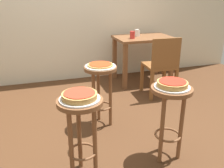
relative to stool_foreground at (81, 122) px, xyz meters
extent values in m
plane|color=#4C2D19|center=(0.37, 0.78, -0.49)|extent=(6.00, 6.00, 0.00)
cylinder|color=brown|center=(0.00, 0.00, 0.17)|extent=(0.35, 0.35, 0.03)
cylinder|color=brown|center=(0.00, 0.11, -0.17)|extent=(0.04, 0.04, 0.64)
cylinder|color=brown|center=(-0.09, -0.05, -0.17)|extent=(0.04, 0.04, 0.64)
cylinder|color=brown|center=(0.09, -0.05, -0.17)|extent=(0.04, 0.04, 0.64)
torus|color=brown|center=(0.00, 0.00, -0.27)|extent=(0.23, 0.23, 0.02)
cylinder|color=silver|center=(0.00, 0.00, 0.19)|extent=(0.30, 0.30, 0.01)
cylinder|color=tan|center=(0.00, 0.00, 0.22)|extent=(0.26, 0.26, 0.04)
cylinder|color=#B23823|center=(0.00, 0.00, 0.24)|extent=(0.23, 0.23, 0.01)
cylinder|color=brown|center=(0.77, 0.01, 0.17)|extent=(0.35, 0.35, 0.03)
cylinder|color=brown|center=(0.77, 0.12, -0.17)|extent=(0.04, 0.04, 0.64)
cylinder|color=brown|center=(0.68, -0.04, -0.17)|extent=(0.04, 0.04, 0.64)
cylinder|color=brown|center=(0.86, -0.04, -0.17)|extent=(0.04, 0.04, 0.64)
torus|color=brown|center=(0.77, 0.01, -0.27)|extent=(0.23, 0.23, 0.02)
cylinder|color=silver|center=(0.77, 0.01, 0.19)|extent=(0.30, 0.30, 0.01)
cylinder|color=tan|center=(0.77, 0.01, 0.22)|extent=(0.25, 0.25, 0.04)
cylinder|color=red|center=(0.77, 0.01, 0.24)|extent=(0.22, 0.22, 0.01)
cylinder|color=brown|center=(0.36, 0.75, 0.17)|extent=(0.35, 0.35, 0.03)
cylinder|color=brown|center=(0.36, 0.86, -0.17)|extent=(0.04, 0.04, 0.64)
cylinder|color=brown|center=(0.27, 0.70, -0.17)|extent=(0.04, 0.04, 0.64)
cylinder|color=brown|center=(0.45, 0.70, -0.17)|extent=(0.04, 0.04, 0.64)
torus|color=brown|center=(0.36, 0.75, -0.27)|extent=(0.23, 0.23, 0.02)
cylinder|color=white|center=(0.36, 0.75, 0.19)|extent=(0.32, 0.32, 0.01)
cylinder|color=tan|center=(0.36, 0.75, 0.21)|extent=(0.27, 0.27, 0.01)
cylinder|color=red|center=(0.36, 0.75, 0.22)|extent=(0.24, 0.24, 0.01)
cube|color=brown|center=(1.39, 1.94, 0.22)|extent=(0.89, 0.61, 0.04)
cube|color=brown|center=(0.99, 1.69, -0.14)|extent=(0.06, 0.06, 0.70)
cube|color=brown|center=(1.78, 1.69, -0.14)|extent=(0.06, 0.06, 0.70)
cube|color=brown|center=(0.99, 2.20, -0.14)|extent=(0.06, 0.06, 0.70)
cube|color=brown|center=(1.78, 2.20, -0.14)|extent=(0.06, 0.06, 0.70)
cylinder|color=red|center=(1.16, 1.85, 0.30)|extent=(0.08, 0.08, 0.11)
cylinder|color=silver|center=(1.30, 2.01, 0.30)|extent=(0.07, 0.07, 0.11)
cylinder|color=white|center=(1.33, 2.01, 0.29)|extent=(0.04, 0.04, 0.09)
cube|color=brown|center=(1.37, 1.34, -0.06)|extent=(0.42, 0.42, 0.04)
cube|color=brown|center=(1.36, 1.16, 0.16)|extent=(0.40, 0.05, 0.40)
cube|color=brown|center=(1.56, 1.51, -0.28)|extent=(0.04, 0.04, 0.42)
cube|color=brown|center=(1.20, 1.53, -0.28)|extent=(0.04, 0.04, 0.42)
cube|color=brown|center=(1.54, 1.15, -0.28)|extent=(0.04, 0.04, 0.42)
cube|color=brown|center=(1.18, 1.17, -0.28)|extent=(0.04, 0.04, 0.42)
camera|label=1|loc=(-0.27, -1.64, 0.94)|focal=39.70mm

